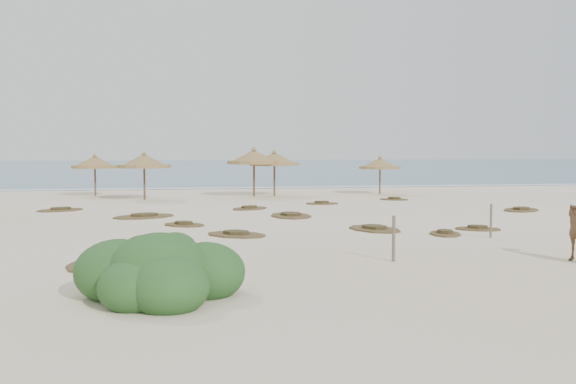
% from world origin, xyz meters
% --- Properties ---
extents(ground, '(160.00, 160.00, 0.00)m').
position_xyz_m(ground, '(0.00, 0.00, 0.00)').
color(ground, beige).
rests_on(ground, ground).
extents(ocean, '(200.00, 100.00, 0.01)m').
position_xyz_m(ocean, '(0.00, 75.00, 0.00)').
color(ocean, '#2A5680').
rests_on(ocean, ground).
extents(foam_line, '(70.00, 0.60, 0.01)m').
position_xyz_m(foam_line, '(0.00, 26.00, 0.00)').
color(foam_line, white).
rests_on(foam_line, ground).
extents(palapa_1, '(3.44, 3.44, 2.74)m').
position_xyz_m(palapa_1, '(-6.28, 16.50, 2.13)').
color(palapa_1, brown).
rests_on(palapa_1, ground).
extents(palapa_2, '(3.19, 3.19, 2.58)m').
position_xyz_m(palapa_2, '(-9.35, 19.76, 2.00)').
color(palapa_2, brown).
rests_on(palapa_2, ground).
extents(palapa_3, '(3.86, 3.86, 2.98)m').
position_xyz_m(palapa_3, '(0.03, 17.93, 2.31)').
color(palapa_3, brown).
rests_on(palapa_3, ground).
extents(palapa_4, '(3.03, 3.03, 2.82)m').
position_xyz_m(palapa_4, '(1.29, 18.12, 2.19)').
color(palapa_4, brown).
rests_on(palapa_4, ground).
extents(palapa_5, '(3.28, 3.28, 2.43)m').
position_xyz_m(palapa_5, '(8.00, 18.41, 1.89)').
color(palapa_5, brown).
rests_on(palapa_5, ground).
extents(fence_post_near, '(0.10, 0.10, 1.18)m').
position_xyz_m(fence_post_near, '(1.07, -4.40, 0.59)').
color(fence_post_near, '#685F4E').
rests_on(fence_post_near, ground).
extents(fence_post_far, '(0.09, 0.09, 1.10)m').
position_xyz_m(fence_post_far, '(5.60, -0.78, 0.55)').
color(fence_post_far, '#685F4E').
rests_on(fence_post_far, ground).
extents(bush, '(3.35, 2.95, 1.50)m').
position_xyz_m(bush, '(-4.73, -7.58, 0.49)').
color(bush, '#285424').
rests_on(bush, ground).
extents(scrub_1, '(3.16, 2.75, 0.16)m').
position_xyz_m(scrub_1, '(-5.84, 7.33, 0.05)').
color(scrub_1, brown).
rests_on(scrub_1, ground).
extents(scrub_2, '(2.03, 1.96, 0.16)m').
position_xyz_m(scrub_2, '(-4.20, 4.13, 0.05)').
color(scrub_2, brown).
rests_on(scrub_2, ground).
extents(scrub_3, '(1.81, 2.67, 0.16)m').
position_xyz_m(scrub_3, '(0.30, 6.63, 0.05)').
color(scrub_3, brown).
rests_on(scrub_3, ground).
extents(scrub_4, '(1.87, 1.57, 0.16)m').
position_xyz_m(scrub_4, '(6.11, 1.17, 0.05)').
color(scrub_4, brown).
rests_on(scrub_4, ground).
extents(scrub_5, '(2.63, 2.63, 0.16)m').
position_xyz_m(scrub_5, '(11.25, 7.30, 0.05)').
color(scrub_5, brown).
rests_on(scrub_5, ground).
extents(scrub_6, '(2.56, 2.32, 0.16)m').
position_xyz_m(scrub_6, '(-9.80, 10.81, 0.05)').
color(scrub_6, brown).
rests_on(scrub_6, ground).
extents(scrub_7, '(1.80, 1.28, 0.16)m').
position_xyz_m(scrub_7, '(2.90, 12.17, 0.05)').
color(scrub_7, brown).
rests_on(scrub_7, ground).
extents(scrub_9, '(2.55, 2.44, 0.16)m').
position_xyz_m(scrub_9, '(-2.50, 1.09, 0.05)').
color(scrub_9, brown).
rests_on(scrub_9, ground).
extents(scrub_10, '(1.92, 1.71, 0.16)m').
position_xyz_m(scrub_10, '(7.45, 14.07, 0.05)').
color(scrub_10, brown).
rests_on(scrub_10, ground).
extents(scrub_11, '(1.29, 1.90, 0.16)m').
position_xyz_m(scrub_11, '(-6.50, -3.94, 0.05)').
color(scrub_11, brown).
rests_on(scrub_11, ground).
extents(scrub_12, '(1.38, 1.77, 0.16)m').
position_xyz_m(scrub_12, '(4.44, 0.15, 0.05)').
color(scrub_12, brown).
rests_on(scrub_12, ground).
extents(scrub_13, '(2.31, 2.22, 0.16)m').
position_xyz_m(scrub_13, '(-1.08, 10.10, 0.05)').
color(scrub_13, brown).
rests_on(scrub_13, ground).
extents(scrub_14, '(2.18, 2.70, 0.16)m').
position_xyz_m(scrub_14, '(2.47, 1.74, 0.05)').
color(scrub_14, brown).
rests_on(scrub_14, ground).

